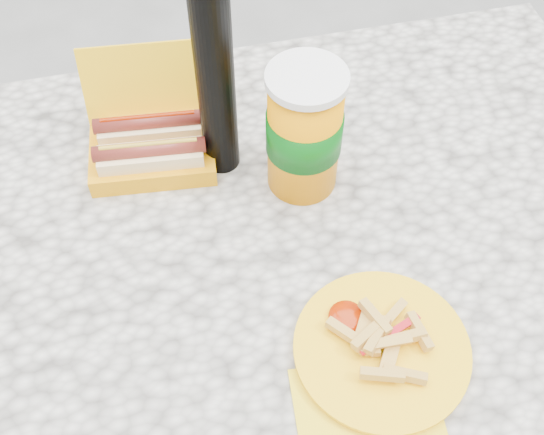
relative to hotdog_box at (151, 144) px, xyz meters
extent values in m
cube|color=beige|center=(0.10, -0.19, -0.06)|extent=(1.20, 0.80, 0.05)
cylinder|color=black|center=(0.60, 0.11, -0.43)|extent=(0.07, 0.07, 0.70)
cube|color=yellow|center=(0.00, -0.01, -0.02)|extent=(0.19, 0.13, 0.03)
cube|color=yellow|center=(0.01, 0.07, 0.05)|extent=(0.18, 0.06, 0.11)
cube|color=#F6CC93|center=(0.00, -0.03, 0.00)|extent=(0.15, 0.05, 0.04)
cylinder|color=maroon|center=(0.00, -0.03, 0.02)|extent=(0.15, 0.04, 0.02)
cylinder|color=#B68E24|center=(0.00, -0.03, 0.03)|extent=(0.13, 0.02, 0.01)
cube|color=#F6CC93|center=(0.00, 0.02, 0.00)|extent=(0.15, 0.05, 0.04)
cylinder|color=maroon|center=(0.00, 0.02, 0.02)|extent=(0.15, 0.04, 0.02)
cylinder|color=#941C00|center=(0.00, 0.02, 0.03)|extent=(0.13, 0.02, 0.01)
cube|color=yellow|center=(0.18, -0.45, -0.03)|extent=(0.18, 0.18, 0.00)
cylinder|color=yellow|center=(0.22, -0.37, -0.02)|extent=(0.20, 0.20, 0.01)
cylinder|color=yellow|center=(0.22, -0.37, -0.02)|extent=(0.21, 0.21, 0.01)
cube|color=gold|center=(0.22, -0.34, 0.00)|extent=(0.03, 0.05, 0.01)
cube|color=gold|center=(0.21, -0.35, -0.01)|extent=(0.03, 0.05, 0.01)
cube|color=gold|center=(0.22, -0.35, -0.01)|extent=(0.02, 0.05, 0.01)
cube|color=gold|center=(0.23, -0.37, 0.00)|extent=(0.05, 0.02, 0.01)
cube|color=gold|center=(0.24, -0.33, -0.01)|extent=(0.05, 0.04, 0.01)
cube|color=gold|center=(0.23, -0.41, -0.01)|extent=(0.05, 0.03, 0.01)
cube|color=gold|center=(0.22, -0.36, 0.00)|extent=(0.04, 0.04, 0.01)
cube|color=gold|center=(0.21, -0.36, 0.00)|extent=(0.05, 0.04, 0.01)
cube|color=gold|center=(0.22, -0.35, -0.01)|extent=(0.03, 0.05, 0.01)
cube|color=gold|center=(0.27, -0.36, -0.01)|extent=(0.02, 0.05, 0.01)
cube|color=gold|center=(0.21, -0.40, 0.00)|extent=(0.05, 0.03, 0.01)
cube|color=gold|center=(0.21, -0.34, -0.01)|extent=(0.04, 0.05, 0.01)
cube|color=gold|center=(0.23, -0.38, -0.01)|extent=(0.04, 0.05, 0.01)
cube|color=gold|center=(0.25, -0.37, 0.00)|extent=(0.05, 0.01, 0.01)
cube|color=gold|center=(0.23, -0.38, -0.01)|extent=(0.04, 0.05, 0.01)
cube|color=gold|center=(0.18, -0.34, -0.01)|extent=(0.04, 0.05, 0.01)
ellipsoid|color=#941C00|center=(0.19, -0.32, -0.01)|extent=(0.04, 0.04, 0.01)
cube|color=#B30E16|center=(0.23, -0.36, 0.00)|extent=(0.08, 0.04, 0.00)
cylinder|color=#FF9100|center=(0.20, -0.09, 0.06)|extent=(0.10, 0.10, 0.18)
cylinder|color=#03520D|center=(0.20, -0.09, 0.06)|extent=(0.10, 0.10, 0.06)
cylinder|color=white|center=(0.20, -0.09, 0.16)|extent=(0.10, 0.10, 0.01)
camera|label=1|loc=(0.02, -0.68, 0.71)|focal=45.00mm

